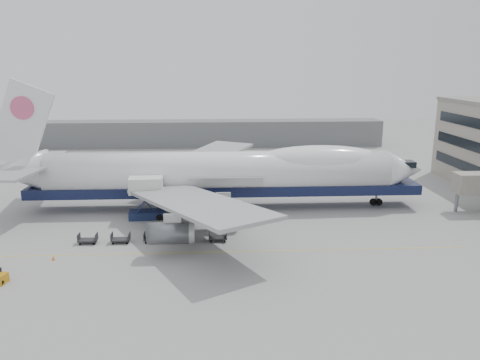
{
  "coord_description": "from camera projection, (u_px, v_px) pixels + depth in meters",
  "views": [
    {
      "loc": [
        -0.39,
        -58.27,
        21.72
      ],
      "look_at": [
        2.95,
        6.0,
        5.9
      ],
      "focal_mm": 35.0,
      "sensor_mm": 36.0,
      "label": 1
    }
  ],
  "objects": [
    {
      "name": "dolly_0",
      "position": [
        88.0,
        239.0,
        58.49
      ],
      "size": [
        2.3,
        1.35,
        1.3
      ],
      "color": "#2D2D30",
      "rests_on": "ground"
    },
    {
      "name": "traffic_cone",
      "position": [
        53.0,
        258.0,
        53.54
      ],
      "size": [
        0.35,
        0.35,
        0.51
      ],
      "rotation": [
        0.0,
        0.0,
        -0.04
      ],
      "color": "orange",
      "rests_on": "ground"
    },
    {
      "name": "ground",
      "position": [
        220.0,
        234.0,
        61.72
      ],
      "size": [
        260.0,
        260.0,
        0.0
      ],
      "primitive_type": "plane",
      "color": "gray",
      "rests_on": "ground"
    },
    {
      "name": "catering_truck",
      "position": [
        146.0,
        195.0,
        67.44
      ],
      "size": [
        5.34,
        3.87,
        6.14
      ],
      "rotation": [
        0.0,
        0.0,
        0.07
      ],
      "color": "#19244B",
      "rests_on": "ground"
    },
    {
      "name": "airliner",
      "position": [
        223.0,
        173.0,
        72.05
      ],
      "size": [
        67.0,
        55.3,
        19.98
      ],
      "color": "white",
      "rests_on": "ground"
    },
    {
      "name": "dolly_2",
      "position": [
        153.0,
        238.0,
        58.9
      ],
      "size": [
        2.3,
        1.35,
        1.3
      ],
      "color": "#2D2D30",
      "rests_on": "ground"
    },
    {
      "name": "dolly_4",
      "position": [
        218.0,
        237.0,
        59.31
      ],
      "size": [
        2.3,
        1.35,
        1.3
      ],
      "color": "#2D2D30",
      "rests_on": "ground"
    },
    {
      "name": "dolly_1",
      "position": [
        121.0,
        239.0,
        58.69
      ],
      "size": [
        2.3,
        1.35,
        1.3
      ],
      "color": "#2D2D30",
      "rests_on": "ground"
    },
    {
      "name": "apron_line",
      "position": [
        221.0,
        252.0,
        55.9
      ],
      "size": [
        60.0,
        0.15,
        0.01
      ],
      "primitive_type": "cube",
      "color": "gold",
      "rests_on": "ground"
    },
    {
      "name": "dolly_3",
      "position": [
        186.0,
        238.0,
        59.1
      ],
      "size": [
        2.3,
        1.35,
        1.3
      ],
      "color": "#2D2D30",
      "rests_on": "ground"
    },
    {
      "name": "hangar",
      "position": [
        181.0,
        134.0,
        128.26
      ],
      "size": [
        110.0,
        8.0,
        7.0
      ],
      "primitive_type": "cube",
      "color": "slate",
      "rests_on": "ground"
    }
  ]
}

